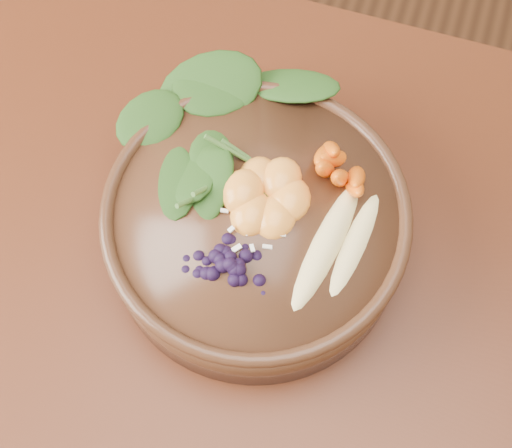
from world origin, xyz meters
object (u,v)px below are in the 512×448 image
Objects in this scene: mandarin_cluster at (267,189)px; kale_heap at (241,131)px; blueberry_pile at (229,259)px; banana_halves at (342,238)px; carrot_cluster at (346,145)px; stoneware_bowl at (256,229)px.

kale_heap is at bearing 129.95° from mandarin_cluster.
blueberry_pile is at bearing -76.46° from kale_heap.
banana_halves is 1.20× the size of blueberry_pile.
banana_halves is 0.08m from mandarin_cluster.
mandarin_cluster is (-0.05, -0.05, -0.02)m from carrot_cluster.
banana_halves is at bearing -5.52° from stoneware_bowl.
stoneware_bowl is at bearing -123.69° from carrot_cluster.
blueberry_pile is (-0.01, -0.07, 0.00)m from mandarin_cluster.
stoneware_bowl is 0.08m from blueberry_pile.
carrot_cluster is (0.06, 0.06, 0.07)m from stoneware_bowl.
mandarin_cluster is at bearing -50.05° from kale_heap.
mandarin_cluster is at bearing 75.40° from stoneware_bowl.
banana_halves is 0.09m from blueberry_pile.
blueberry_pile is at bearing -109.55° from carrot_cluster.
banana_halves reaches higher than stoneware_bowl.
carrot_cluster is at bearing 48.05° from stoneware_bowl.
blueberry_pile is at bearing -141.51° from banana_halves.
blueberry_pile is at bearing -97.53° from mandarin_cluster.
kale_heap is at bearing 156.45° from banana_halves.
mandarin_cluster is at bearing 82.47° from blueberry_pile.
blueberry_pile reaches higher than banana_halves.
mandarin_cluster reaches higher than stoneware_bowl.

